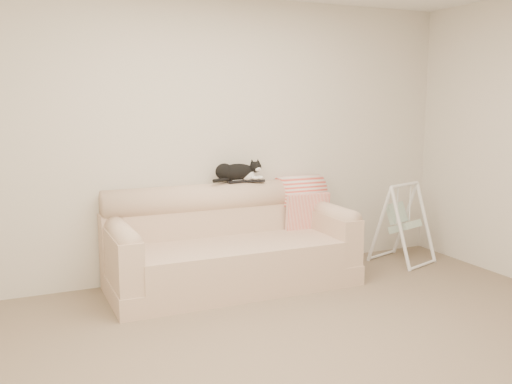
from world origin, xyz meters
The scene contains 8 objects.
ground_plane centered at (0.00, 0.00, 0.00)m, with size 5.00×5.00×0.00m, color #71604E.
room_shell centered at (0.00, 0.00, 1.53)m, with size 5.04×4.04×2.60m.
sofa centered at (0.01, 1.62, 0.35)m, with size 2.20×0.93×0.90m.
remote_a centered at (0.18, 1.84, 0.91)m, with size 0.18×0.06×0.03m.
remote_b centered at (0.36, 1.82, 0.91)m, with size 0.18×0.09×0.02m.
tuxedo_cat centered at (0.19, 1.86, 1.00)m, with size 0.52×0.21×0.20m.
throw_blanket centered at (0.86, 1.84, 0.72)m, with size 0.45×0.38×0.58m.
baby_swing centered at (1.91, 1.57, 0.41)m, with size 0.65×0.67×0.83m.
Camera 1 is at (-1.82, -3.05, 1.67)m, focal length 40.00 mm.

